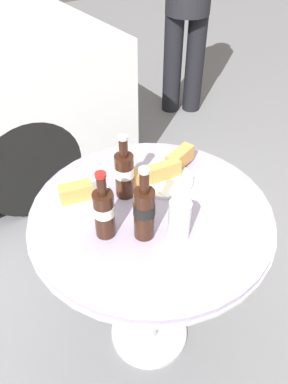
{
  "coord_description": "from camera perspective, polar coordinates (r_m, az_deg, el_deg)",
  "views": [
    {
      "loc": [
        -0.53,
        -0.7,
        1.61
      ],
      "look_at": [
        0.0,
        0.04,
        0.82
      ],
      "focal_mm": 35.0,
      "sensor_mm": 36.0,
      "label": 1
    }
  ],
  "objects": [
    {
      "name": "ground_plane",
      "position": [
        1.83,
        0.77,
        -20.57
      ],
      "size": [
        30.0,
        30.0,
        0.0
      ],
      "primitive_type": "plane",
      "color": "slate"
    },
    {
      "name": "bistro_table",
      "position": [
        1.32,
        1.01,
        -7.56
      ],
      "size": [
        0.8,
        0.8,
        0.77
      ],
      "color": "#B7B7BC",
      "rests_on": "ground_plane"
    },
    {
      "name": "cola_bottle_left",
      "position": [
        1.07,
        0.03,
        -2.89
      ],
      "size": [
        0.06,
        0.06,
        0.25
      ],
      "color": "#33190F",
      "rests_on": "bistro_table"
    },
    {
      "name": "cola_bottle_right",
      "position": [
        1.09,
        -6.22,
        -2.84
      ],
      "size": [
        0.06,
        0.06,
        0.23
      ],
      "color": "#33190F",
      "rests_on": "bistro_table"
    },
    {
      "name": "cola_bottle_center",
      "position": [
        1.21,
        -3.0,
        2.91
      ],
      "size": [
        0.06,
        0.06,
        0.23
      ],
      "color": "#33190F",
      "rests_on": "bistro_table"
    },
    {
      "name": "drinking_glass",
      "position": [
        1.1,
        5.54,
        -4.38
      ],
      "size": [
        0.07,
        0.07,
        0.13
      ],
      "color": "black",
      "rests_on": "bistro_table"
    },
    {
      "name": "lunch_plate_near",
      "position": [
        1.32,
        2.96,
        3.03
      ],
      "size": [
        0.31,
        0.2,
        0.07
      ],
      "color": "white",
      "rests_on": "bistro_table"
    },
    {
      "name": "lunch_plate_far",
      "position": [
        1.25,
        -10.19,
        -0.93
      ],
      "size": [
        0.23,
        0.23,
        0.07
      ],
      "color": "white",
      "rests_on": "bistro_table"
    }
  ]
}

